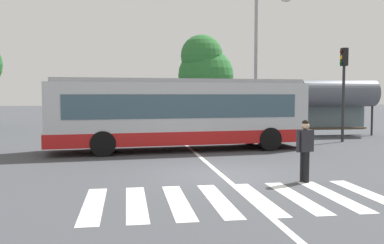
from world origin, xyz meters
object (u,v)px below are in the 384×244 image
object	(u,v)px
parked_car_black	(128,122)
parked_car_champagne	(253,120)
city_transit_bus	(179,113)
pedestrian_crossing_street	(305,147)
parked_car_teal	(215,121)
bus_stop_shelter	(337,94)
twin_arm_street_lamp	(256,48)
parked_car_white	(173,121)
traffic_light_far_corner	(344,79)
background_tree_right	(205,70)

from	to	relation	value
parked_car_black	parked_car_champagne	size ratio (longest dim) A/B	1.00
city_transit_bus	pedestrian_crossing_street	xyz separation A→B (m)	(2.57, -7.20, -0.62)
parked_car_teal	parked_car_champagne	size ratio (longest dim) A/B	1.01
city_transit_bus	bus_stop_shelter	bearing A→B (deg)	25.83
parked_car_teal	bus_stop_shelter	bearing A→B (deg)	-24.36
city_transit_bus	twin_arm_street_lamp	xyz separation A→B (m)	(5.41, 6.36, 3.57)
parked_car_white	traffic_light_far_corner	distance (m)	10.22
bus_stop_shelter	city_transit_bus	bearing A→B (deg)	-154.17
parked_car_white	bus_stop_shelter	size ratio (longest dim) A/B	1.01
parked_car_teal	traffic_light_far_corner	world-z (taller)	traffic_light_far_corner
city_transit_bus	parked_car_white	distance (m)	7.81
traffic_light_far_corner	bus_stop_shelter	distance (m)	3.22
city_transit_bus	background_tree_right	distance (m)	14.04
bus_stop_shelter	twin_arm_street_lamp	bearing A→B (deg)	159.80
background_tree_right	pedestrian_crossing_street	bearing A→B (deg)	-92.84
parked_car_white	traffic_light_far_corner	xyz separation A→B (m)	(8.00, -5.89, 2.41)
pedestrian_crossing_street	twin_arm_street_lamp	world-z (taller)	twin_arm_street_lamp
pedestrian_crossing_street	parked_car_teal	world-z (taller)	pedestrian_crossing_street
parked_car_champagne	bus_stop_shelter	bearing A→B (deg)	-40.01
pedestrian_crossing_street	background_tree_right	distance (m)	20.79
parked_car_white	parked_car_champagne	xyz separation A→B (m)	(5.18, 0.38, 0.00)
parked_car_white	parked_car_champagne	world-z (taller)	same
parked_car_champagne	bus_stop_shelter	size ratio (longest dim) A/B	1.01
parked_car_black	twin_arm_street_lamp	bearing A→B (deg)	-8.15
pedestrian_crossing_street	traffic_light_far_corner	bearing A→B (deg)	56.35
traffic_light_far_corner	background_tree_right	xyz separation A→B (m)	(-5.01, 11.45, 1.06)
twin_arm_street_lamp	parked_car_black	bearing A→B (deg)	171.85
city_transit_bus	bus_stop_shelter	xyz separation A→B (m)	(9.80, 4.74, 0.83)
traffic_light_far_corner	bus_stop_shelter	bearing A→B (deg)	67.40
pedestrian_crossing_street	parked_car_teal	size ratio (longest dim) A/B	0.37
traffic_light_far_corner	twin_arm_street_lamp	world-z (taller)	twin_arm_street_lamp
pedestrian_crossing_street	twin_arm_street_lamp	bearing A→B (deg)	78.19
parked_car_black	bus_stop_shelter	world-z (taller)	bus_stop_shelter
parked_car_white	parked_car_teal	xyz separation A→B (m)	(2.64, -0.03, 0.00)
parked_car_white	parked_car_champagne	distance (m)	5.20
background_tree_right	twin_arm_street_lamp	bearing A→B (deg)	-75.35
parked_car_teal	parked_car_champagne	xyz separation A→B (m)	(2.54, 0.41, 0.00)
background_tree_right	traffic_light_far_corner	bearing A→B (deg)	-66.38
city_transit_bus	parked_car_champagne	distance (m)	10.00
background_tree_right	parked_car_teal	bearing A→B (deg)	-93.63
city_transit_bus	parked_car_teal	distance (m)	8.41
city_transit_bus	parked_car_white	world-z (taller)	city_transit_bus
parked_car_teal	background_tree_right	xyz separation A→B (m)	(0.36, 5.59, 3.48)
parked_car_white	city_transit_bus	bearing A→B (deg)	-94.39
parked_car_champagne	bus_stop_shelter	world-z (taller)	bus_stop_shelter
parked_car_white	background_tree_right	size ratio (longest dim) A/B	0.67
parked_car_champagne	background_tree_right	distance (m)	6.62
parked_car_black	parked_car_white	distance (m)	2.79
parked_car_teal	bus_stop_shelter	size ratio (longest dim) A/B	1.02
parked_car_black	twin_arm_street_lamp	xyz separation A→B (m)	(7.59, -1.09, 4.39)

